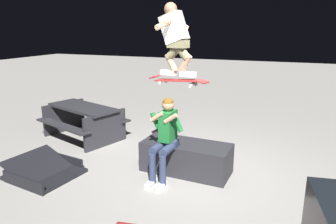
# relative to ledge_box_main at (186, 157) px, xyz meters

# --- Properties ---
(ground_plane) EXTENTS (40.00, 40.00, 0.00)m
(ground_plane) POSITION_rel_ledge_box_main_xyz_m (-0.08, -0.01, -0.26)
(ground_plane) COLOR gray
(ledge_box_main) EXTENTS (1.55, 0.74, 0.53)m
(ledge_box_main) POSITION_rel_ledge_box_main_xyz_m (0.00, 0.00, 0.00)
(ledge_box_main) COLOR #28282D
(ledge_box_main) RESTS_ON ground
(person_sitting_on_ledge) EXTENTS (0.59, 0.76, 1.36)m
(person_sitting_on_ledge) POSITION_rel_ledge_box_main_xyz_m (0.24, 0.38, 0.50)
(person_sitting_on_ledge) COLOR #2D3856
(person_sitting_on_ledge) RESTS_ON ground
(skateboard) EXTENTS (1.04, 0.39, 0.13)m
(skateboard) POSITION_rel_ledge_box_main_xyz_m (0.11, 0.16, 1.37)
(skateboard) COLOR #B72D2D
(skater_airborne) EXTENTS (0.63, 0.88, 1.12)m
(skater_airborne) POSITION_rel_ledge_box_main_xyz_m (0.16, 0.15, 2.06)
(skater_airborne) COLOR white
(kicker_ramp) EXTENTS (1.18, 1.12, 0.42)m
(kicker_ramp) POSITION_rel_ledge_box_main_xyz_m (2.18, 1.06, -0.20)
(kicker_ramp) COLOR black
(kicker_ramp) RESTS_ON ground
(picnic_table_back) EXTENTS (2.03, 1.80, 0.75)m
(picnic_table_back) POSITION_rel_ledge_box_main_xyz_m (2.73, -0.80, 0.24)
(picnic_table_back) COLOR #28282D
(picnic_table_back) RESTS_ON ground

